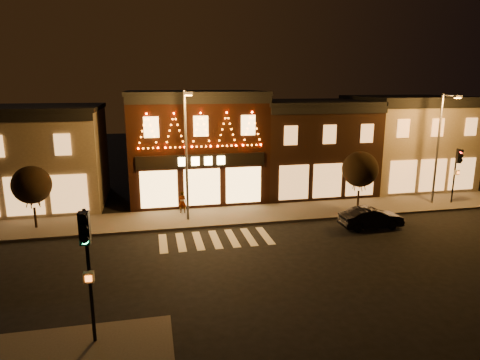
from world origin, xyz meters
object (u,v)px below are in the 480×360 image
object	(u,v)px
traffic_signal_near	(87,252)
pedestrian	(182,202)
streetlamp_mid	(187,146)
dark_sedan	(371,218)

from	to	relation	value
traffic_signal_near	pedestrian	world-z (taller)	traffic_signal_near
streetlamp_mid	traffic_signal_near	bearing A→B (deg)	-106.16
traffic_signal_near	pedestrian	bearing A→B (deg)	75.63
streetlamp_mid	pedestrian	xyz separation A→B (m)	(-0.25, 1.75, -4.11)
streetlamp_mid	dark_sedan	distance (m)	12.40
traffic_signal_near	dark_sedan	size ratio (longest dim) A/B	1.21
streetlamp_mid	dark_sedan	bearing A→B (deg)	-14.04
dark_sedan	streetlamp_mid	bearing A→B (deg)	72.66
streetlamp_mid	dark_sedan	xyz separation A→B (m)	(11.09, -3.41, -4.38)
traffic_signal_near	streetlamp_mid	xyz separation A→B (m)	(4.41, 12.64, 1.52)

